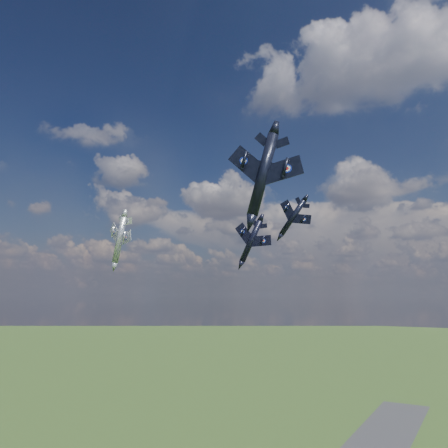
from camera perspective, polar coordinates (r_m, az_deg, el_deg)
The scene contains 4 objects.
jet_lead_navy at distance 98.27m, azimuth 3.56°, elevation -2.21°, with size 9.88×13.77×2.85m, color black, non-canonical shape.
jet_right_navy at distance 56.13m, azimuth 5.10°, elevation 6.46°, with size 10.64×14.83×3.07m, color black, non-canonical shape.
jet_high_navy at distance 98.30m, azimuth 8.96°, elevation 0.85°, with size 8.92×12.43×2.57m, color black, non-canonical shape.
jet_left_silver at distance 113.07m, azimuth -13.49°, elevation -2.02°, with size 11.68×16.29×3.37m, color gray, non-canonical shape.
Camera 1 is at (48.85, -66.51, 69.68)m, focal length 35.00 mm.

